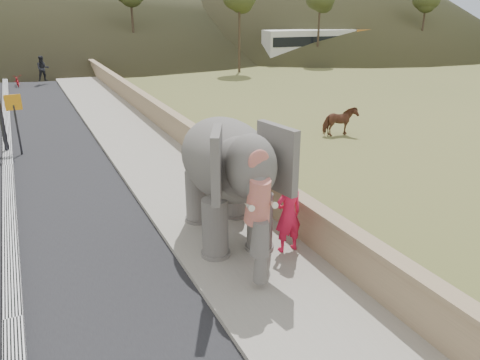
# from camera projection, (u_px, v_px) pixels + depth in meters

# --- Properties ---
(ground) EXTENTS (160.00, 160.00, 0.00)m
(ground) POSITION_uv_depth(u_px,v_px,m) (261.00, 275.00, 10.39)
(ground) COLOR olive
(ground) RESTS_ON ground
(road) EXTENTS (7.00, 120.00, 0.03)m
(road) POSITION_uv_depth(u_px,v_px,m) (9.00, 170.00, 16.81)
(road) COLOR black
(road) RESTS_ON ground
(median) EXTENTS (0.35, 120.00, 0.22)m
(median) POSITION_uv_depth(u_px,v_px,m) (8.00, 168.00, 16.78)
(median) COLOR black
(median) RESTS_ON ground
(walkway) EXTENTS (3.00, 120.00, 0.15)m
(walkway) POSITION_uv_depth(u_px,v_px,m) (145.00, 151.00, 18.80)
(walkway) COLOR #9E9687
(walkway) RESTS_ON ground
(parapet) EXTENTS (0.30, 120.00, 1.10)m
(parapet) POSITION_uv_depth(u_px,v_px,m) (184.00, 135.00, 19.29)
(parapet) COLOR tan
(parapet) RESTS_ON ground
(signboard) EXTENTS (0.60, 0.08, 2.40)m
(signboard) POSITION_uv_depth(u_px,v_px,m) (15.00, 114.00, 17.94)
(signboard) COLOR #2D2D33
(signboard) RESTS_ON ground
(cow) EXTENTS (1.61, 0.87, 1.30)m
(cow) POSITION_uv_depth(u_px,v_px,m) (340.00, 121.00, 21.00)
(cow) COLOR brown
(cow) RESTS_ON ground
(distant_car) EXTENTS (4.23, 1.70, 1.44)m
(distant_car) POSITION_uv_depth(u_px,v_px,m) (275.00, 54.00, 47.84)
(distant_car) COLOR silver
(distant_car) RESTS_ON ground
(bus_white) EXTENTS (11.23, 3.84, 3.10)m
(bus_white) POSITION_uv_depth(u_px,v_px,m) (317.00, 46.00, 46.93)
(bus_white) COLOR silver
(bus_white) RESTS_ON ground
(bus_orange) EXTENTS (11.19, 3.59, 3.10)m
(bus_orange) POSITION_uv_depth(u_px,v_px,m) (394.00, 43.00, 49.59)
(bus_orange) COLOR #C47222
(bus_orange) RESTS_ON ground
(elephant_and_man) EXTENTS (2.75, 4.58, 3.13)m
(elephant_and_man) POSITION_uv_depth(u_px,v_px,m) (227.00, 176.00, 11.37)
(elephant_and_man) COLOR slate
(elephant_and_man) RESTS_ON ground
(motorcyclist) EXTENTS (2.59, 1.59, 2.06)m
(motorcyclist) POSITION_uv_depth(u_px,v_px,m) (33.00, 73.00, 33.70)
(motorcyclist) COLOR maroon
(motorcyclist) RESTS_ON ground
(trees) EXTENTS (47.92, 43.73, 8.34)m
(trees) POSITION_uv_depth(u_px,v_px,m) (116.00, 29.00, 33.71)
(trees) COLOR #473828
(trees) RESTS_ON ground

